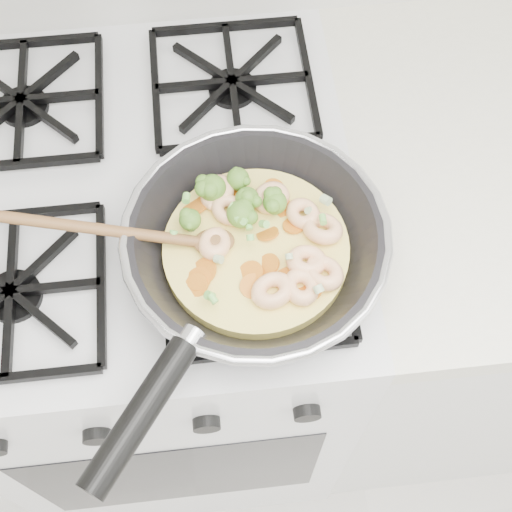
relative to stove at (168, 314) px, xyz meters
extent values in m
cube|color=white|center=(0.00, 0.00, -0.01)|extent=(0.60, 0.60, 0.90)
cube|color=black|center=(0.00, -0.30, -0.01)|extent=(0.48, 0.00, 0.40)
cube|color=black|center=(0.00, 0.00, 0.45)|extent=(0.56, 0.56, 0.02)
torus|color=silver|center=(0.15, -0.14, 0.52)|extent=(0.32, 0.32, 0.01)
cylinder|color=black|center=(0.01, -0.34, 0.52)|extent=(0.13, 0.16, 0.03)
cylinder|color=#FFEB6E|center=(0.15, -0.14, 0.49)|extent=(0.23, 0.23, 0.02)
ellipsoid|color=brown|center=(0.10, -0.13, 0.50)|extent=(0.05, 0.04, 0.01)
cylinder|color=brown|center=(-0.02, -0.12, 0.53)|extent=(0.23, 0.04, 0.07)
torus|color=#FFCB96|center=(0.20, -0.20, 0.50)|extent=(0.06, 0.05, 0.02)
torus|color=#FFCB96|center=(0.23, -0.19, 0.50)|extent=(0.07, 0.07, 0.02)
torus|color=#FFCB96|center=(0.18, -0.08, 0.50)|extent=(0.06, 0.06, 0.03)
torus|color=#FFCB96|center=(0.10, -0.14, 0.50)|extent=(0.06, 0.06, 0.02)
torus|color=#FFCB96|center=(0.12, -0.09, 0.50)|extent=(0.07, 0.07, 0.02)
torus|color=#FFCB96|center=(0.21, -0.17, 0.50)|extent=(0.05, 0.05, 0.02)
torus|color=#FFCB96|center=(0.11, -0.07, 0.50)|extent=(0.07, 0.07, 0.02)
torus|color=#FFCB96|center=(0.23, -0.13, 0.50)|extent=(0.07, 0.08, 0.03)
torus|color=#FFCB96|center=(0.21, -0.11, 0.50)|extent=(0.06, 0.06, 0.02)
torus|color=#FFCB96|center=(0.16, -0.20, 0.50)|extent=(0.07, 0.07, 0.03)
ellipsoid|color=#5E9330|center=(0.11, -0.06, 0.52)|extent=(0.04, 0.04, 0.03)
ellipsoid|color=#5E9330|center=(0.14, -0.11, 0.52)|extent=(0.04, 0.04, 0.03)
ellipsoid|color=#5E9330|center=(0.14, -0.05, 0.51)|extent=(0.04, 0.04, 0.03)
ellipsoid|color=#5E9330|center=(0.15, -0.08, 0.51)|extent=(0.04, 0.04, 0.03)
ellipsoid|color=#5E9330|center=(0.08, -0.11, 0.51)|extent=(0.03, 0.03, 0.03)
ellipsoid|color=#5E9330|center=(0.18, -0.09, 0.51)|extent=(0.04, 0.04, 0.03)
cylinder|color=orange|center=(0.08, -0.08, 0.50)|extent=(0.04, 0.04, 0.00)
cylinder|color=orange|center=(0.14, -0.19, 0.50)|extent=(0.04, 0.04, 0.01)
cylinder|color=orange|center=(0.20, -0.12, 0.50)|extent=(0.04, 0.04, 0.01)
cylinder|color=orange|center=(0.19, -0.09, 0.50)|extent=(0.03, 0.03, 0.01)
cylinder|color=orange|center=(0.14, -0.18, 0.50)|extent=(0.04, 0.04, 0.01)
cylinder|color=orange|center=(0.09, -0.17, 0.50)|extent=(0.04, 0.04, 0.01)
cylinder|color=orange|center=(0.14, -0.07, 0.50)|extent=(0.04, 0.04, 0.01)
cylinder|color=orange|center=(0.17, -0.12, 0.50)|extent=(0.04, 0.04, 0.01)
cylinder|color=orange|center=(0.21, -0.21, 0.50)|extent=(0.04, 0.04, 0.01)
cylinder|color=orange|center=(0.08, -0.18, 0.50)|extent=(0.03, 0.03, 0.01)
cylinder|color=orange|center=(0.16, -0.17, 0.50)|extent=(0.04, 0.04, 0.01)
cylinder|color=orange|center=(0.18, -0.19, 0.50)|extent=(0.04, 0.04, 0.01)
cylinder|color=orange|center=(0.18, -0.06, 0.50)|extent=(0.04, 0.04, 0.01)
cylinder|color=orange|center=(0.14, -0.09, 0.50)|extent=(0.03, 0.03, 0.01)
cylinder|color=orange|center=(0.08, -0.18, 0.50)|extent=(0.04, 0.04, 0.01)
cylinder|color=#ADC98E|center=(0.24, -0.10, 0.52)|extent=(0.01, 0.01, 0.01)
cylinder|color=#76CA50|center=(0.13, -0.11, 0.52)|extent=(0.01, 0.01, 0.01)
cylinder|color=#76CA50|center=(0.15, -0.08, 0.51)|extent=(0.01, 0.01, 0.01)
cylinder|color=#ADC98E|center=(0.11, -0.16, 0.51)|extent=(0.01, 0.01, 0.01)
cylinder|color=#76CA50|center=(0.15, -0.14, 0.52)|extent=(0.01, 0.01, 0.01)
cylinder|color=#ADC98E|center=(0.19, -0.17, 0.52)|extent=(0.01, 0.01, 0.01)
cylinder|color=#ADC98E|center=(0.22, -0.11, 0.51)|extent=(0.01, 0.01, 0.01)
cylinder|color=#76CA50|center=(0.07, -0.08, 0.52)|extent=(0.01, 0.01, 0.01)
cylinder|color=#ADC98E|center=(0.21, -0.22, 0.52)|extent=(0.01, 0.01, 0.01)
cylinder|color=#76CA50|center=(0.10, -0.21, 0.52)|extent=(0.01, 0.01, 0.01)
cylinder|color=#76CA50|center=(0.14, -0.05, 0.52)|extent=(0.01, 0.01, 0.01)
cylinder|color=#76CA50|center=(0.16, -0.13, 0.52)|extent=(0.01, 0.01, 0.01)
cylinder|color=#76CA50|center=(0.10, -0.07, 0.52)|extent=(0.01, 0.01, 0.01)
cylinder|color=#76CA50|center=(0.15, -0.12, 0.51)|extent=(0.01, 0.01, 0.01)
cylinder|color=#76CA50|center=(0.09, -0.21, 0.51)|extent=(0.01, 0.01, 0.01)
cylinder|color=#76CA50|center=(0.06, -0.12, 0.51)|extent=(0.01, 0.01, 0.01)
cylinder|color=#76CA50|center=(0.14, -0.12, 0.52)|extent=(0.01, 0.01, 0.01)
cylinder|color=#76CA50|center=(0.13, -0.10, 0.52)|extent=(0.01, 0.01, 0.01)
cylinder|color=#76CA50|center=(0.23, -0.13, 0.52)|extent=(0.01, 0.01, 0.01)
camera|label=1|loc=(0.11, -0.54, 1.24)|focal=49.77mm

